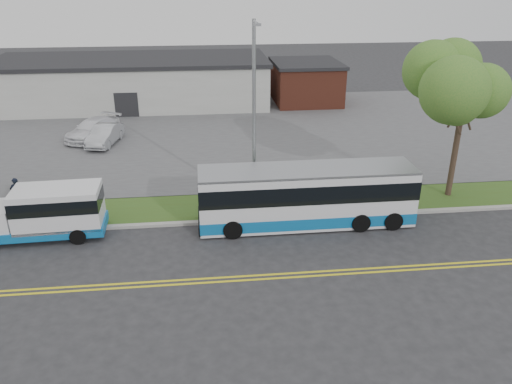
{
  "coord_description": "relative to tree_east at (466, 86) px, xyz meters",
  "views": [
    {
      "loc": [
        0.41,
        -21.3,
        11.48
      ],
      "look_at": [
        2.91,
        1.12,
        1.6
      ],
      "focal_mm": 35.0,
      "sensor_mm": 36.0,
      "label": 1
    }
  ],
  "objects": [
    {
      "name": "transit_bus",
      "position": [
        -8.66,
        -2.4,
        -4.72
      ],
      "size": [
        10.59,
        2.58,
        2.94
      ],
      "rotation": [
        0.0,
        0.0,
        0.0
      ],
      "color": "silver",
      "rests_on": "ground"
    },
    {
      "name": "parked_car_b",
      "position": [
        -21.74,
        12.95,
        -5.37
      ],
      "size": [
        4.16,
        5.43,
        1.47
      ],
      "primitive_type": "imported",
      "rotation": [
        0.0,
        0.0,
        -0.48
      ],
      "color": "white",
      "rests_on": "parking_lot"
    },
    {
      "name": "parked_car_a",
      "position": [
        -20.63,
        11.41,
        -5.39
      ],
      "size": [
        2.31,
        4.52,
        1.42
      ],
      "primitive_type": "imported",
      "rotation": [
        0.0,
        0.0,
        -0.2
      ],
      "color": "#A9ABB0",
      "rests_on": "parking_lot"
    },
    {
      "name": "tree_east",
      "position": [
        0.0,
        0.0,
        0.0
      ],
      "size": [
        5.2,
        5.2,
        8.33
      ],
      "color": "#32221B",
      "rests_on": "verge"
    },
    {
      "name": "grocery_bag_left",
      "position": [
        -23.77,
        0.75,
        -5.94
      ],
      "size": [
        0.32,
        0.32,
        0.32
      ],
      "primitive_type": "sphere",
      "color": "white",
      "rests_on": "verge"
    },
    {
      "name": "shuttle_bus",
      "position": [
        -21.07,
        -2.38,
        -4.9
      ],
      "size": [
        6.46,
        2.37,
        2.44
      ],
      "rotation": [
        0.0,
        0.0,
        0.04
      ],
      "color": "#0E5D9A",
      "rests_on": "ground"
    },
    {
      "name": "brick_wing",
      "position": [
        -3.5,
        23.0,
        -4.24
      ],
      "size": [
        6.3,
        7.3,
        3.9
      ],
      "color": "brown",
      "rests_on": "ground"
    },
    {
      "name": "commercial_building",
      "position": [
        -20.0,
        24.0,
        -4.02
      ],
      "size": [
        25.4,
        10.4,
        4.35
      ],
      "color": "#9E9E99",
      "rests_on": "ground"
    },
    {
      "name": "verge",
      "position": [
        -14.0,
        -0.1,
        -6.15
      ],
      "size": [
        80.0,
        3.3,
        0.1
      ],
      "primitive_type": "cube",
      "color": "#3C531B",
      "rests_on": "ground"
    },
    {
      "name": "pedestrian",
      "position": [
        -23.47,
        1.0,
        -5.28
      ],
      "size": [
        0.71,
        0.62,
        1.64
      ],
      "primitive_type": "imported",
      "rotation": [
        0.0,
        0.0,
        3.6
      ],
      "color": "black",
      "rests_on": "verge"
    },
    {
      "name": "curb",
      "position": [
        -14.0,
        -1.9,
        -6.13
      ],
      "size": [
        80.0,
        0.3,
        0.15
      ],
      "primitive_type": "cube",
      "color": "#9E9B93",
      "rests_on": "ground"
    },
    {
      "name": "lane_line_south",
      "position": [
        -14.0,
        -7.15,
        -6.2
      ],
      "size": [
        70.0,
        0.12,
        0.01
      ],
      "primitive_type": "cube",
      "color": "yellow",
      "rests_on": "ground"
    },
    {
      "name": "streetlight_near",
      "position": [
        -11.0,
        -0.27,
        -0.97
      ],
      "size": [
        0.35,
        1.53,
        9.5
      ],
      "color": "gray",
      "rests_on": "verge"
    },
    {
      "name": "grocery_bag_right",
      "position": [
        -23.17,
        1.25,
        -5.94
      ],
      "size": [
        0.32,
        0.32,
        0.32
      ],
      "primitive_type": "sphere",
      "color": "white",
      "rests_on": "verge"
    },
    {
      "name": "parking_lot",
      "position": [
        -14.0,
        14.0,
        -6.15
      ],
      "size": [
        80.0,
        25.0,
        0.1
      ],
      "primitive_type": "cube",
      "color": "#4C4C4F",
      "rests_on": "ground"
    },
    {
      "name": "lane_line_north",
      "position": [
        -14.0,
        -6.85,
        -6.2
      ],
      "size": [
        70.0,
        0.12,
        0.01
      ],
      "primitive_type": "cube",
      "color": "yellow",
      "rests_on": "ground"
    },
    {
      "name": "ground",
      "position": [
        -14.0,
        -3.0,
        -6.2
      ],
      "size": [
        140.0,
        140.0,
        0.0
      ],
      "primitive_type": "plane",
      "color": "#28282B",
      "rests_on": "ground"
    }
  ]
}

